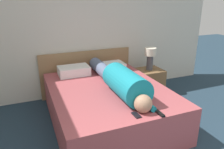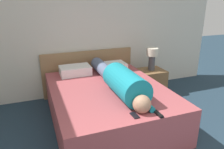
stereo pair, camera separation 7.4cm
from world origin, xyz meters
The scene contains 10 objects.
wall_back centered at (0.00, 3.71, 1.30)m, with size 5.26×0.06×2.60m.
bed centered at (0.04, 2.57, 0.26)m, with size 1.56×1.94×0.52m.
headboard centered at (0.04, 3.64, 0.41)m, with size 1.68×0.04×0.82m.
nightstand centered at (1.10, 3.20, 0.23)m, with size 0.48×0.42×0.47m.
table_lamp centered at (1.10, 3.20, 0.73)m, with size 0.20×0.20×0.41m.
person_lying centered at (0.15, 2.41, 0.67)m, with size 0.36×1.80×0.36m.
pillow_near_headboard centered at (-0.27, 3.30, 0.59)m, with size 0.49×0.32×0.14m.
pillow_second centered at (0.37, 3.30, 0.58)m, with size 0.47×0.32×0.13m.
tv_remote centered at (0.29, 1.68, 0.53)m, with size 0.04×0.15×0.02m.
cell_phone centered at (0.05, 1.75, 0.53)m, with size 0.06×0.13×0.01m.
Camera 2 is at (-0.91, -0.09, 1.72)m, focal length 35.00 mm.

